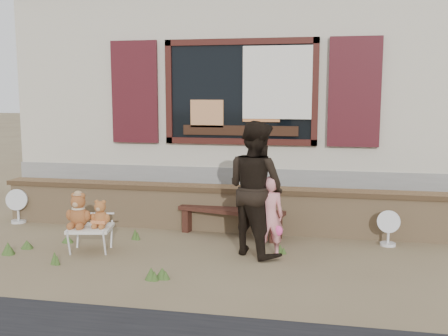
% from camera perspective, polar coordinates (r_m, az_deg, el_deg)
% --- Properties ---
extents(ground, '(80.00, 80.00, 0.00)m').
position_cam_1_polar(ground, '(6.96, -0.97, -8.88)').
color(ground, brown).
rests_on(ground, ground).
extents(shopfront, '(8.04, 5.13, 4.00)m').
position_cam_1_polar(shopfront, '(11.08, 3.96, 7.98)').
color(shopfront, '#ADA68C').
rests_on(shopfront, ground).
extents(brick_wall, '(7.10, 0.36, 0.67)m').
position_cam_1_polar(brick_wall, '(7.82, 0.57, -4.37)').
color(brick_wall, tan).
rests_on(brick_wall, ground).
extents(bench, '(1.58, 0.66, 0.40)m').
position_cam_1_polar(bench, '(7.56, 0.77, -5.22)').
color(bench, black).
rests_on(bench, ground).
extents(folding_chair, '(0.61, 0.56, 0.33)m').
position_cam_1_polar(folding_chair, '(7.03, -14.34, -6.46)').
color(folding_chair, silver).
rests_on(folding_chair, ground).
extents(teddy_bear_left, '(0.38, 0.35, 0.45)m').
position_cam_1_polar(teddy_bear_left, '(7.01, -15.53, -4.38)').
color(teddy_bear_left, brown).
rests_on(teddy_bear_left, folding_chair).
extents(teddy_bear_right, '(0.30, 0.28, 0.36)m').
position_cam_1_polar(teddy_bear_right, '(6.95, -13.28, -4.80)').
color(teddy_bear_right, brown).
rests_on(teddy_bear_right, folding_chair).
extents(child, '(0.43, 0.34, 1.02)m').
position_cam_1_polar(child, '(6.60, 4.94, -5.26)').
color(child, pink).
rests_on(child, ground).
extents(adult, '(1.05, 1.02, 1.70)m').
position_cam_1_polar(adult, '(6.61, 3.47, -2.23)').
color(adult, black).
rests_on(adult, ground).
extents(fan_left, '(0.35, 0.23, 0.55)m').
position_cam_1_polar(fan_left, '(8.90, -21.52, -3.84)').
color(fan_left, silver).
rests_on(fan_left, ground).
extents(fan_right, '(0.31, 0.21, 0.49)m').
position_cam_1_polar(fan_right, '(7.41, 17.48, -6.23)').
color(fan_right, silver).
rests_on(fan_right, ground).
extents(grass_tufts, '(3.55, 1.61, 0.16)m').
position_cam_1_polar(grass_tufts, '(6.85, -14.00, -8.86)').
color(grass_tufts, '#3B5823').
rests_on(grass_tufts, ground).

